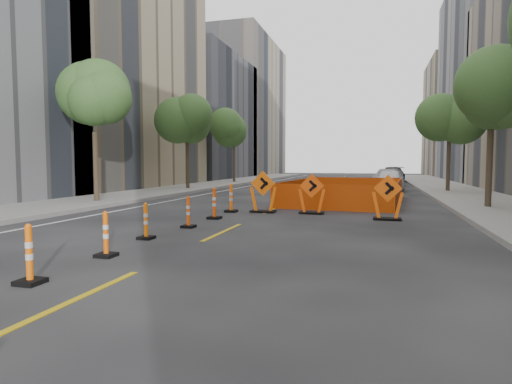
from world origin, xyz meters
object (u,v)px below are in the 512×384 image
(chevron_sign_right, at_px, (388,197))
(chevron_sign_center, at_px, (312,194))
(channelizer_7, at_px, (231,198))
(chevron_sign_left, at_px, (263,192))
(parked_car_mid, at_px, (388,177))
(channelizer_4, at_px, (146,221))
(channelizer_3, at_px, (106,234))
(channelizer_6, at_px, (214,203))
(parked_car_near, at_px, (390,180))
(channelizer_2, at_px, (29,254))
(channelizer_5, at_px, (188,212))
(parked_car_far, at_px, (392,175))

(chevron_sign_right, bearing_deg, chevron_sign_center, 163.16)
(channelizer_7, distance_m, chevron_sign_center, 3.09)
(chevron_sign_left, xyz_separation_m, parked_car_mid, (5.14, 21.28, -0.12))
(channelizer_4, bearing_deg, chevron_sign_right, 42.12)
(channelizer_3, bearing_deg, chevron_sign_left, 82.28)
(channelizer_6, height_order, parked_car_near, parked_car_near)
(channelizer_7, xyz_separation_m, chevron_sign_center, (3.07, 0.30, 0.20))
(channelizer_3, xyz_separation_m, channelizer_7, (-0.08, 8.07, 0.08))
(channelizer_2, distance_m, channelizer_4, 4.04)
(channelizer_5, relative_size, channelizer_7, 0.85)
(chevron_sign_left, bearing_deg, channelizer_6, -114.17)
(chevron_sign_center, bearing_deg, chevron_sign_left, -177.85)
(channelizer_2, xyz_separation_m, parked_car_mid, (6.25, 31.62, 0.20))
(channelizer_4, distance_m, parked_car_near, 21.05)
(channelizer_4, height_order, chevron_sign_right, chevron_sign_right)
(channelizer_5, relative_size, chevron_sign_right, 0.62)
(channelizer_6, relative_size, chevron_sign_center, 0.71)
(channelizer_4, relative_size, channelizer_6, 0.87)
(channelizer_7, bearing_deg, parked_car_near, 65.82)
(parked_car_mid, bearing_deg, channelizer_2, -83.67)
(channelizer_2, height_order, chevron_sign_right, chevron_sign_right)
(channelizer_3, xyz_separation_m, channelizer_5, (-0.03, 4.03, -0.00))
(parked_car_mid, bearing_deg, channelizer_6, -87.38)
(channelizer_5, relative_size, chevron_sign_left, 0.58)
(channelizer_7, distance_m, chevron_sign_left, 1.26)
(channelizer_4, distance_m, channelizer_7, 6.05)
(chevron_sign_center, bearing_deg, chevron_sign_right, -19.96)
(chevron_sign_right, relative_size, parked_car_mid, 0.37)
(channelizer_6, distance_m, parked_car_mid, 24.37)
(chevron_sign_left, height_order, chevron_sign_center, chevron_sign_left)
(parked_car_near, xyz_separation_m, parked_car_far, (0.60, 12.77, 0.01))
(chevron_sign_center, xyz_separation_m, chevron_sign_right, (2.68, -1.00, 0.01))
(channelizer_4, height_order, channelizer_7, channelizer_7)
(channelizer_3, relative_size, channelizer_4, 1.02)
(channelizer_2, xyz_separation_m, parked_car_far, (6.77, 36.84, 0.26))
(channelizer_2, relative_size, channelizer_7, 0.88)
(channelizer_2, bearing_deg, channelizer_3, 90.66)
(parked_car_near, distance_m, parked_car_mid, 7.55)
(channelizer_5, distance_m, parked_car_mid, 26.33)
(channelizer_6, bearing_deg, chevron_sign_left, 63.73)
(channelizer_3, height_order, parked_car_near, parked_car_near)
(channelizer_2, relative_size, parked_car_mid, 0.23)
(channelizer_7, relative_size, parked_car_far, 0.21)
(channelizer_5, distance_m, chevron_sign_right, 6.60)
(chevron_sign_center, height_order, parked_car_far, chevron_sign_center)
(channelizer_2, distance_m, parked_car_near, 24.85)
(parked_car_far, bearing_deg, parked_car_mid, -88.44)
(channelizer_4, relative_size, channelizer_5, 0.99)
(channelizer_6, height_order, chevron_sign_right, chevron_sign_right)
(channelizer_6, distance_m, channelizer_7, 2.02)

